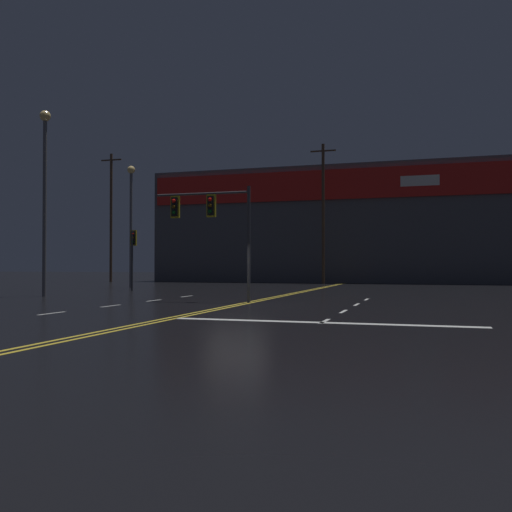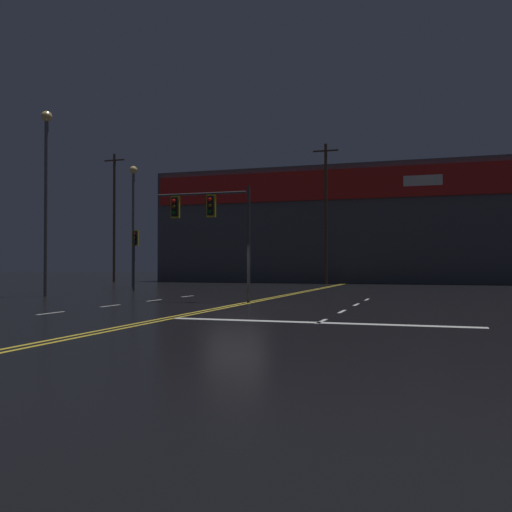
# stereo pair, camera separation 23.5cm
# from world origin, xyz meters

# --- Properties ---
(ground_plane) EXTENTS (200.00, 200.00, 0.00)m
(ground_plane) POSITION_xyz_m (0.00, 0.00, 0.00)
(ground_plane) COLOR black
(road_markings) EXTENTS (13.50, 60.00, 0.01)m
(road_markings) POSITION_xyz_m (0.82, -1.05, 0.00)
(road_markings) COLOR gold
(road_markings) RESTS_ON ground
(traffic_signal_median) EXTENTS (4.36, 0.36, 4.97)m
(traffic_signal_median) POSITION_xyz_m (-1.81, 1.66, 3.78)
(traffic_signal_median) COLOR #38383D
(traffic_signal_median) RESTS_ON ground
(traffic_signal_corner_northwest) EXTENTS (0.42, 0.36, 3.83)m
(traffic_signal_corner_northwest) POSITION_xyz_m (-10.64, 10.73, 2.81)
(traffic_signal_corner_northwest) COLOR #38383D
(traffic_signal_corner_northwest) RESTS_ON ground
(streetlight_near_left) EXTENTS (0.56, 0.56, 9.56)m
(streetlight_near_left) POSITION_xyz_m (-11.54, 3.28, 6.09)
(streetlight_near_left) COLOR #59595E
(streetlight_near_left) RESTS_ON ground
(streetlight_near_right) EXTENTS (0.56, 0.56, 8.77)m
(streetlight_near_right) POSITION_xyz_m (-13.27, 15.12, 5.66)
(streetlight_near_right) COLOR #59595E
(streetlight_near_right) RESTS_ON ground
(building_backdrop) EXTENTS (37.17, 10.23, 10.66)m
(building_backdrop) POSITION_xyz_m (0.00, 34.04, 5.35)
(building_backdrop) COLOR #4C4C51
(building_backdrop) RESTS_ON ground
(utility_pole_row) EXTENTS (47.32, 0.26, 12.42)m
(utility_pole_row) POSITION_xyz_m (-1.34, 27.07, 6.09)
(utility_pole_row) COLOR #4C3828
(utility_pole_row) RESTS_ON ground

